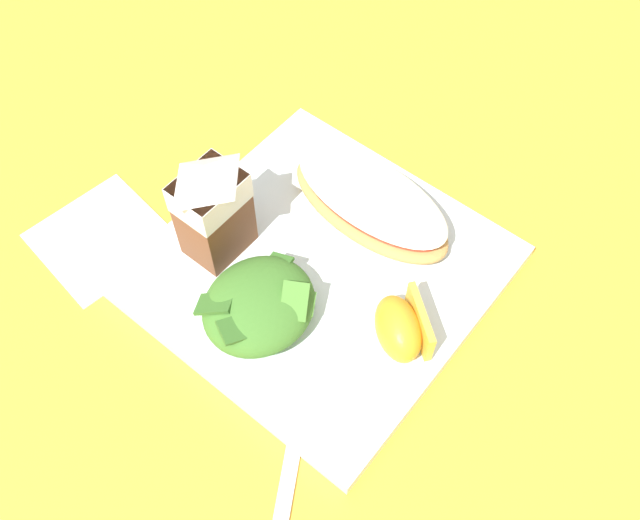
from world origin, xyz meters
TOP-DOWN VIEW (x-y plane):
  - ground at (0.00, 0.00)m, footprint 3.00×3.00m
  - white_plate at (0.00, 0.00)m, footprint 0.28×0.28m
  - cheesy_pizza_bread at (0.07, -0.00)m, footprint 0.09×0.17m
  - green_salad_pile at (-0.07, 0.01)m, footprint 0.10×0.09m
  - milk_carton at (-0.04, 0.09)m, footprint 0.06×0.04m
  - orange_wedge_front at (-0.02, -0.10)m, footprint 0.07×0.07m
  - paper_napkin at (-0.10, 0.19)m, footprint 0.12×0.12m
  - metal_fork at (-0.16, -0.10)m, footprint 0.17×0.11m

SIDE VIEW (x-z plane):
  - ground at x=0.00m, z-range 0.00..0.00m
  - paper_napkin at x=-0.10m, z-range 0.00..0.00m
  - metal_fork at x=-0.16m, z-range 0.00..0.01m
  - white_plate at x=0.00m, z-range 0.00..0.02m
  - cheesy_pizza_bread at x=0.07m, z-range 0.02..0.05m
  - orange_wedge_front at x=-0.02m, z-range 0.02..0.06m
  - green_salad_pile at x=-0.07m, z-range 0.01..0.06m
  - milk_carton at x=-0.04m, z-range 0.02..0.13m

